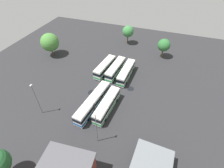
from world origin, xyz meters
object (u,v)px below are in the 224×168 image
at_px(bus_row0_slot1, 93,102).
at_px(tree_east_edge, 164,45).
at_px(bus_row1_slot2, 105,67).
at_px(maintenance_shelter, 152,163).
at_px(lamp_post_mid_lot, 37,99).
at_px(tree_west_edge, 128,31).
at_px(lamp_post_far_corner, 96,127).
at_px(bus_row1_slot0, 126,72).
at_px(tree_northeast, 50,42).
at_px(bus_row1_slot1, 116,69).
at_px(bus_row0_slot0, 107,105).

relative_size(bus_row0_slot1, tree_east_edge, 2.05).
height_order(bus_row1_slot2, maintenance_shelter, maintenance_shelter).
height_order(lamp_post_mid_lot, tree_west_edge, lamp_post_mid_lot).
bearing_deg(bus_row0_slot1, lamp_post_far_corner, -150.41).
relative_size(bus_row0_slot1, tree_west_edge, 1.92).
xyz_separation_m(bus_row1_slot0, tree_west_edge, (21.74, 5.63, 3.42)).
xyz_separation_m(maintenance_shelter, tree_northeast, (29.90, 41.92, 1.44)).
bearing_deg(bus_row0_slot1, maintenance_shelter, -124.12).
bearing_deg(lamp_post_far_corner, lamp_post_mid_lot, 81.30).
bearing_deg(tree_west_edge, bus_row1_slot1, -174.83).
distance_m(bus_row0_slot1, tree_east_edge, 33.99).
xyz_separation_m(bus_row1_slot1, tree_northeast, (2.84, 25.98, 3.43)).
xyz_separation_m(bus_row1_slot2, tree_west_edge, (21.35, -1.67, 3.42)).
xyz_separation_m(lamp_post_far_corner, tree_east_edge, (39.59, -8.83, -0.27)).
relative_size(lamp_post_far_corner, tree_northeast, 1.11).
bearing_deg(lamp_post_far_corner, bus_row1_slot1, 9.56).
bearing_deg(bus_row0_slot0, bus_row1_slot2, 23.07).
bearing_deg(bus_row0_slot1, bus_row1_slot0, -16.66).
distance_m(bus_row1_slot2, tree_northeast, 22.86).
bearing_deg(bus_row1_slot2, lamp_post_mid_lot, 157.93).
bearing_deg(tree_northeast, bus_row1_slot1, -96.23).
bearing_deg(lamp_post_far_corner, maintenance_shelter, -102.83).
xyz_separation_m(bus_row1_slot1, tree_east_edge, (15.22, -12.93, 3.02)).
bearing_deg(maintenance_shelter, lamp_post_far_corner, 77.17).
xyz_separation_m(maintenance_shelter, tree_west_edge, (48.21, 17.85, 1.44)).
bearing_deg(bus_row1_slot0, bus_row0_slot1, 163.34).
height_order(lamp_post_far_corner, tree_west_edge, lamp_post_far_corner).
bearing_deg(lamp_post_mid_lot, bus_row1_slot2, -22.07).
xyz_separation_m(bus_row0_slot0, bus_row1_slot1, (15.39, 2.89, -0.00)).
bearing_deg(bus_row0_slot0, tree_northeast, 57.72).
bearing_deg(tree_northeast, bus_row1_slot2, -97.72).
bearing_deg(bus_row1_slot0, maintenance_shelter, -155.22).
relative_size(bus_row1_slot0, tree_east_edge, 1.60).
relative_size(lamp_post_far_corner, tree_east_edge, 1.33).
bearing_deg(maintenance_shelter, bus_row1_slot1, 30.49).
height_order(bus_row0_slot1, bus_row1_slot1, same).
bearing_deg(lamp_post_mid_lot, tree_east_edge, -34.31).
height_order(bus_row1_slot0, tree_east_edge, tree_east_edge).
distance_m(bus_row0_slot0, bus_row1_slot1, 15.66).
distance_m(bus_row1_slot0, tree_west_edge, 22.72).
distance_m(bus_row1_slot1, tree_northeast, 26.36).
distance_m(bus_row1_slot1, lamp_post_far_corner, 24.93).
xyz_separation_m(tree_northeast, tree_west_edge, (18.31, -24.06, -0.01)).
bearing_deg(bus_row1_slot1, bus_row1_slot2, 93.21).
bearing_deg(tree_east_edge, bus_row1_slot0, 149.77).
height_order(bus_row0_slot0, tree_east_edge, tree_east_edge).
xyz_separation_m(bus_row0_slot1, maintenance_shelter, (-11.35, -16.75, 1.99)).
bearing_deg(tree_west_edge, bus_row0_slot1, -178.28).
relative_size(bus_row0_slot0, maintenance_shelter, 1.52).
bearing_deg(lamp_post_mid_lot, bus_row0_slot1, -62.06).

